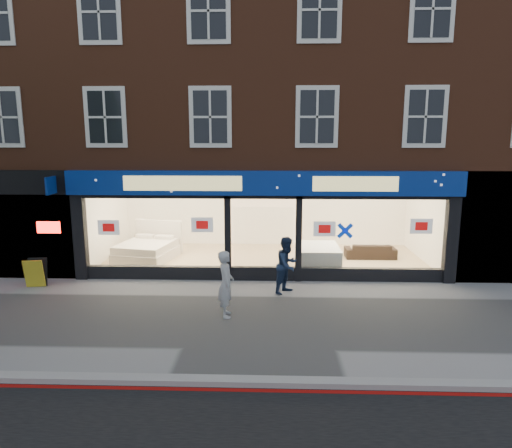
# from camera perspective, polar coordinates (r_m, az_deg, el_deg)

# --- Properties ---
(ground) EXTENTS (120.00, 120.00, 0.00)m
(ground) POSITION_cam_1_polar(r_m,az_deg,el_deg) (11.00, 0.57, -11.85)
(ground) COLOR gray
(ground) RESTS_ON ground
(kerb_line) EXTENTS (60.00, 0.10, 0.01)m
(kerb_line) POSITION_cam_1_polar(r_m,az_deg,el_deg) (8.22, 0.01, -20.11)
(kerb_line) COLOR #8C0A07
(kerb_line) RESTS_ON ground
(kerb_stone) EXTENTS (60.00, 0.25, 0.12)m
(kerb_stone) POSITION_cam_1_polar(r_m,az_deg,el_deg) (8.36, 0.06, -19.09)
(kerb_stone) COLOR gray
(kerb_stone) RESTS_ON ground
(showroom_floor) EXTENTS (11.00, 4.50, 0.10)m
(showroom_floor) POSITION_cam_1_polar(r_m,az_deg,el_deg) (15.96, 1.03, -4.45)
(showroom_floor) COLOR tan
(showroom_floor) RESTS_ON ground
(building) EXTENTS (19.00, 8.26, 10.30)m
(building) POSITION_cam_1_polar(r_m,az_deg,el_deg) (17.27, 1.15, 18.85)
(building) COLOR brown
(building) RESTS_ON ground
(display_bed) EXTENTS (2.11, 2.40, 1.19)m
(display_bed) POSITION_cam_1_polar(r_m,az_deg,el_deg) (16.25, -13.35, -3.07)
(display_bed) COLOR beige
(display_bed) RESTS_ON showroom_floor
(bedside_table) EXTENTS (0.49, 0.49, 0.55)m
(bedside_table) POSITION_cam_1_polar(r_m,az_deg,el_deg) (17.78, -14.11, -2.12)
(bedside_table) COLOR brown
(bedside_table) RESTS_ON showroom_floor
(mattress_stack) EXTENTS (1.39, 1.75, 0.69)m
(mattress_stack) POSITION_cam_1_polar(r_m,az_deg,el_deg) (14.94, 7.62, -4.04)
(mattress_stack) COLOR silver
(mattress_stack) RESTS_ON showroom_floor
(sofa) EXTENTS (1.74, 0.69, 0.51)m
(sofa) POSITION_cam_1_polar(r_m,az_deg,el_deg) (16.43, 14.08, -3.24)
(sofa) COLOR black
(sofa) RESTS_ON showroom_floor
(a_board) EXTENTS (0.59, 0.42, 0.83)m
(a_board) POSITION_cam_1_polar(r_m,az_deg,el_deg) (14.58, -25.81, -5.51)
(a_board) COLOR gold
(a_board) RESTS_ON ground
(pedestrian_grey) EXTENTS (0.47, 0.64, 1.61)m
(pedestrian_grey) POSITION_cam_1_polar(r_m,az_deg,el_deg) (10.96, -3.78, -7.46)
(pedestrian_grey) COLOR #A8ABB0
(pedestrian_grey) RESTS_ON ground
(pedestrian_blue) EXTENTS (0.94, 0.97, 1.58)m
(pedestrian_blue) POSITION_cam_1_polar(r_m,az_deg,el_deg) (12.59, 3.92, -5.13)
(pedestrian_blue) COLOR #182643
(pedestrian_blue) RESTS_ON ground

